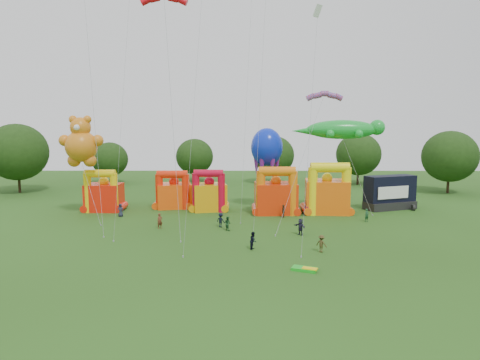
{
  "coord_description": "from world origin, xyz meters",
  "views": [
    {
      "loc": [
        1.59,
        -30.72,
        11.76
      ],
      "look_at": [
        1.34,
        18.0,
        5.51
      ],
      "focal_mm": 32.0,
      "sensor_mm": 36.0,
      "label": 1
    }
  ],
  "objects_px": {
    "bouncy_castle_0": "(104,195)",
    "teddy_bear_kite": "(87,175)",
    "bouncy_castle_2": "(209,195)",
    "spectator_0": "(120,210)",
    "gecko_kite": "(350,155)",
    "stage_trailer": "(390,193)",
    "octopus_kite": "(265,163)",
    "spectator_4": "(283,211)"
  },
  "relations": [
    {
      "from": "bouncy_castle_2",
      "to": "octopus_kite",
      "type": "distance_m",
      "value": 8.97
    },
    {
      "from": "bouncy_castle_0",
      "to": "spectator_0",
      "type": "height_order",
      "value": "bouncy_castle_0"
    },
    {
      "from": "teddy_bear_kite",
      "to": "gecko_kite",
      "type": "distance_m",
      "value": 34.22
    },
    {
      "from": "stage_trailer",
      "to": "spectator_0",
      "type": "bearing_deg",
      "value": -171.6
    },
    {
      "from": "bouncy_castle_0",
      "to": "bouncy_castle_2",
      "type": "relative_size",
      "value": 1.0
    },
    {
      "from": "octopus_kite",
      "to": "spectator_0",
      "type": "distance_m",
      "value": 20.52
    },
    {
      "from": "gecko_kite",
      "to": "bouncy_castle_2",
      "type": "bearing_deg",
      "value": 176.55
    },
    {
      "from": "bouncy_castle_0",
      "to": "teddy_bear_kite",
      "type": "relative_size",
      "value": 0.45
    },
    {
      "from": "spectator_4",
      "to": "gecko_kite",
      "type": "bearing_deg",
      "value": 129.41
    },
    {
      "from": "spectator_0",
      "to": "spectator_4",
      "type": "relative_size",
      "value": 1.01
    },
    {
      "from": "gecko_kite",
      "to": "octopus_kite",
      "type": "bearing_deg",
      "value": 167.02
    },
    {
      "from": "octopus_kite",
      "to": "spectator_0",
      "type": "height_order",
      "value": "octopus_kite"
    },
    {
      "from": "bouncy_castle_0",
      "to": "spectator_0",
      "type": "distance_m",
      "value": 5.23
    },
    {
      "from": "gecko_kite",
      "to": "octopus_kite",
      "type": "xyz_separation_m",
      "value": [
        -11.26,
        2.6,
        -1.25
      ]
    },
    {
      "from": "bouncy_castle_0",
      "to": "spectator_4",
      "type": "xyz_separation_m",
      "value": [
        24.38,
        -4.16,
        -1.39
      ]
    },
    {
      "from": "bouncy_castle_2",
      "to": "spectator_0",
      "type": "distance_m",
      "value": 11.98
    },
    {
      "from": "stage_trailer",
      "to": "gecko_kite",
      "type": "height_order",
      "value": "gecko_kite"
    },
    {
      "from": "spectator_0",
      "to": "bouncy_castle_2",
      "type": "bearing_deg",
      "value": 21.62
    },
    {
      "from": "bouncy_castle_2",
      "to": "gecko_kite",
      "type": "distance_m",
      "value": 19.83
    },
    {
      "from": "bouncy_castle_2",
      "to": "teddy_bear_kite",
      "type": "distance_m",
      "value": 16.08
    },
    {
      "from": "bouncy_castle_2",
      "to": "gecko_kite",
      "type": "xyz_separation_m",
      "value": [
        19.01,
        -1.15,
        5.52
      ]
    },
    {
      "from": "stage_trailer",
      "to": "octopus_kite",
      "type": "relative_size",
      "value": 0.68
    },
    {
      "from": "teddy_bear_kite",
      "to": "spectator_4",
      "type": "height_order",
      "value": "teddy_bear_kite"
    },
    {
      "from": "teddy_bear_kite",
      "to": "spectator_4",
      "type": "xyz_separation_m",
      "value": [
        24.76,
        0.58,
        -4.71
      ]
    },
    {
      "from": "gecko_kite",
      "to": "spectator_4",
      "type": "relative_size",
      "value": 7.45
    },
    {
      "from": "stage_trailer",
      "to": "gecko_kite",
      "type": "bearing_deg",
      "value": -158.37
    },
    {
      "from": "octopus_kite",
      "to": "spectator_0",
      "type": "bearing_deg",
      "value": -163.9
    },
    {
      "from": "gecko_kite",
      "to": "spectator_0",
      "type": "xyz_separation_m",
      "value": [
        -30.21,
        -2.88,
        -6.91
      ]
    },
    {
      "from": "bouncy_castle_0",
      "to": "spectator_4",
      "type": "height_order",
      "value": "bouncy_castle_0"
    },
    {
      "from": "bouncy_castle_2",
      "to": "teddy_bear_kite",
      "type": "relative_size",
      "value": 0.44
    },
    {
      "from": "bouncy_castle_0",
      "to": "spectator_4",
      "type": "bearing_deg",
      "value": -9.68
    },
    {
      "from": "bouncy_castle_2",
      "to": "spectator_0",
      "type": "height_order",
      "value": "bouncy_castle_2"
    },
    {
      "from": "teddy_bear_kite",
      "to": "octopus_kite",
      "type": "xyz_separation_m",
      "value": [
        22.68,
        6.44,
        0.96
      ]
    },
    {
      "from": "stage_trailer",
      "to": "bouncy_castle_0",
      "type": "bearing_deg",
      "value": -177.65
    },
    {
      "from": "teddy_bear_kite",
      "to": "spectator_4",
      "type": "relative_size",
      "value": 7.75
    },
    {
      "from": "bouncy_castle_0",
      "to": "stage_trailer",
      "type": "height_order",
      "value": "bouncy_castle_0"
    },
    {
      "from": "bouncy_castle_2",
      "to": "gecko_kite",
      "type": "height_order",
      "value": "gecko_kite"
    },
    {
      "from": "bouncy_castle_2",
      "to": "spectator_0",
      "type": "relative_size",
      "value": 3.41
    },
    {
      "from": "teddy_bear_kite",
      "to": "spectator_0",
      "type": "relative_size",
      "value": 7.66
    },
    {
      "from": "octopus_kite",
      "to": "spectator_0",
      "type": "xyz_separation_m",
      "value": [
        -18.96,
        -5.47,
        -5.65
      ]
    },
    {
      "from": "teddy_bear_kite",
      "to": "spectator_0",
      "type": "height_order",
      "value": "teddy_bear_kite"
    },
    {
      "from": "teddy_bear_kite",
      "to": "octopus_kite",
      "type": "relative_size",
      "value": 1.14
    }
  ]
}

